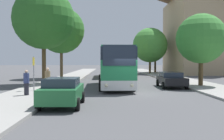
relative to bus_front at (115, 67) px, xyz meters
name	(u,v)px	position (x,y,z in m)	size (l,w,h in m)	color
ground_plane	(132,94)	(1.09, -4.67, -1.86)	(300.00, 300.00, 0.00)	#4C4C4F
sidewalk_left	(34,93)	(-5.91, -4.67, -1.78)	(4.00, 120.00, 0.15)	gray
building_right_background	(209,26)	(18.71, 26.32, 7.26)	(14.17, 15.70, 18.24)	tan
bus_front	(115,67)	(0.00, 0.00, 0.00)	(3.06, 10.86, 3.49)	silver
bus_middle	(110,65)	(-0.17, 15.52, -0.12)	(3.04, 11.06, 3.25)	#2D2D2D
parked_car_left_curb	(62,91)	(-3.00, -9.96, -1.08)	(2.05, 4.05, 1.48)	#236B38
parked_car_right_near	(171,79)	(5.02, -0.23, -1.13)	(2.23, 4.73, 1.37)	black
bus_stop_sign	(34,69)	(-6.18, -3.79, -0.14)	(0.08, 0.45, 2.53)	gray
pedestrian_waiting_near	(48,81)	(-4.67, -5.90, -0.83)	(0.36, 0.36, 1.75)	#23232D
pedestrian_waiting_far	(26,83)	(-5.88, -6.55, -0.90)	(0.36, 0.36, 1.62)	#23232D
tree_left_near	(61,30)	(-6.95, 12.59, 4.71)	(6.34, 6.34, 9.60)	brown
tree_left_far	(44,19)	(-6.97, 2.73, 4.69)	(6.08, 6.08, 9.45)	#513D23
tree_right_near	(201,39)	(7.78, 0.03, 2.50)	(4.48, 4.48, 6.47)	#513D23
tree_right_mid	(155,44)	(9.06, 29.30, 3.90)	(4.12, 4.12, 7.70)	#47331E
tree_right_far	(150,45)	(7.27, 24.93, 3.48)	(6.40, 6.40, 8.40)	#513D23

